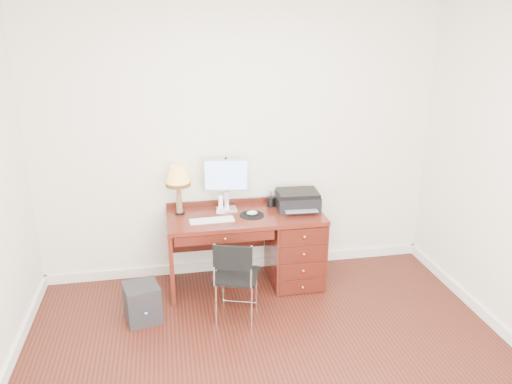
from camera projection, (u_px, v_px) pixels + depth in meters
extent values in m
plane|color=#34120B|center=(276.00, 375.00, 3.76)|extent=(4.00, 4.00, 0.00)
plane|color=white|center=(239.00, 145.00, 4.93)|extent=(4.00, 0.00, 4.00)
cube|color=white|center=(241.00, 263.00, 5.35)|extent=(4.00, 0.03, 0.10)
cube|color=white|center=(512.00, 340.00, 4.08)|extent=(0.03, 3.50, 0.10)
cube|color=#5A1B13|center=(246.00, 217.00, 4.81)|extent=(1.50, 0.65, 0.04)
cube|color=#5A1B13|center=(295.00, 248.00, 5.02)|extent=(0.50, 0.61, 0.71)
cube|color=#5A1B13|center=(171.00, 258.00, 4.81)|extent=(0.04, 0.61, 0.71)
cube|color=#47150E|center=(218.00, 232.00, 5.13)|extent=(0.96, 0.03, 0.39)
cube|color=#47150E|center=(225.00, 238.00, 4.51)|extent=(0.91, 0.03, 0.09)
sphere|color=#BF8C3F|center=(304.00, 263.00, 4.71)|extent=(0.03, 0.03, 0.03)
cube|color=silver|center=(227.00, 209.00, 4.93)|extent=(0.22, 0.17, 0.01)
cube|color=silver|center=(226.00, 199.00, 4.94)|extent=(0.05, 0.03, 0.16)
cube|color=silver|center=(226.00, 175.00, 4.84)|extent=(0.44, 0.11, 0.32)
cube|color=#4C8CF2|center=(226.00, 176.00, 4.82)|extent=(0.40, 0.07, 0.28)
cube|color=white|center=(212.00, 220.00, 4.65)|extent=(0.42, 0.13, 0.02)
cylinder|color=black|center=(252.00, 215.00, 4.79)|extent=(0.23, 0.23, 0.01)
ellipsoid|color=white|center=(252.00, 213.00, 4.78)|extent=(0.10, 0.07, 0.04)
cube|color=black|center=(297.00, 202.00, 4.93)|extent=(0.43, 0.34, 0.15)
cube|color=black|center=(298.00, 193.00, 4.90)|extent=(0.41, 0.32, 0.04)
cylinder|color=black|center=(180.00, 213.00, 4.83)|extent=(0.10, 0.10, 0.02)
cone|color=brown|center=(179.00, 198.00, 4.77)|extent=(0.06, 0.06, 0.29)
cone|color=gold|center=(178.00, 175.00, 4.70)|extent=(0.23, 0.23, 0.18)
cylinder|color=#593814|center=(178.00, 184.00, 4.73)|extent=(0.24, 0.24, 0.04)
cube|color=white|center=(221.00, 211.00, 4.86)|extent=(0.10, 0.10, 0.04)
cube|color=white|center=(221.00, 202.00, 4.83)|extent=(0.05, 0.06, 0.14)
cylinder|color=black|center=(271.00, 202.00, 5.00)|extent=(0.08, 0.08, 0.10)
cube|color=black|center=(236.00, 276.00, 4.36)|extent=(0.46, 0.46, 0.02)
cube|color=black|center=(239.00, 258.00, 4.12)|extent=(0.32, 0.12, 0.22)
cylinder|color=silver|center=(217.00, 289.00, 4.55)|extent=(0.02, 0.02, 0.41)
cylinder|color=silver|center=(251.00, 286.00, 4.60)|extent=(0.02, 0.02, 0.41)
cylinder|color=silver|center=(221.00, 307.00, 4.26)|extent=(0.02, 0.02, 0.41)
cylinder|color=silver|center=(257.00, 304.00, 4.31)|extent=(0.02, 0.02, 0.41)
cylinder|color=silver|center=(220.00, 268.00, 4.12)|extent=(0.02, 0.02, 0.37)
cylinder|color=silver|center=(257.00, 265.00, 4.17)|extent=(0.02, 0.02, 0.37)
cube|color=black|center=(142.00, 302.00, 4.40)|extent=(0.35, 0.35, 0.34)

